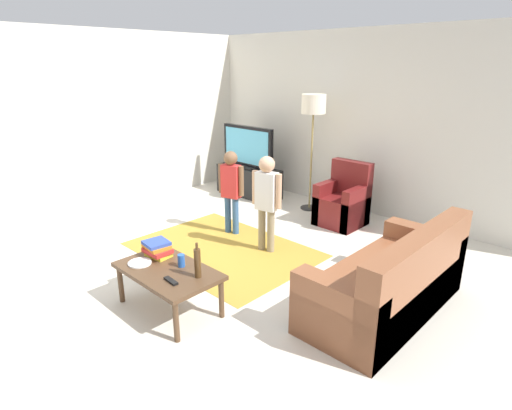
# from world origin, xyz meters

# --- Properties ---
(ground) EXTENTS (7.80, 7.80, 0.00)m
(ground) POSITION_xyz_m (0.00, 0.00, 0.00)
(ground) COLOR beige
(wall_back) EXTENTS (6.00, 0.12, 2.70)m
(wall_back) POSITION_xyz_m (0.00, 3.00, 1.35)
(wall_back) COLOR silver
(wall_back) RESTS_ON ground
(wall_left) EXTENTS (0.12, 6.00, 2.70)m
(wall_left) POSITION_xyz_m (-3.00, 0.00, 1.35)
(wall_left) COLOR silver
(wall_left) RESTS_ON ground
(area_rug) EXTENTS (2.20, 1.60, 0.01)m
(area_rug) POSITION_xyz_m (-0.42, 0.44, 0.00)
(area_rug) COLOR #B28C33
(area_rug) RESTS_ON ground
(tv_stand) EXTENTS (1.20, 0.44, 0.50)m
(tv_stand) POSITION_xyz_m (-1.81, 2.30, 0.24)
(tv_stand) COLOR black
(tv_stand) RESTS_ON ground
(tv) EXTENTS (1.10, 0.28, 0.71)m
(tv) POSITION_xyz_m (-1.81, 2.28, 0.85)
(tv) COLOR black
(tv) RESTS_ON tv_stand
(couch) EXTENTS (0.80, 1.80, 0.86)m
(couch) POSITION_xyz_m (1.75, 0.59, 0.29)
(couch) COLOR brown
(couch) RESTS_ON ground
(armchair) EXTENTS (0.60, 0.60, 0.90)m
(armchair) POSITION_xyz_m (0.15, 2.26, 0.30)
(armchair) COLOR maroon
(armchair) RESTS_ON ground
(floor_lamp) EXTENTS (0.36, 0.36, 1.78)m
(floor_lamp) POSITION_xyz_m (-0.59, 2.45, 1.54)
(floor_lamp) COLOR #262626
(floor_lamp) RESTS_ON ground
(child_near_tv) EXTENTS (0.37, 0.19, 1.14)m
(child_near_tv) POSITION_xyz_m (-0.75, 0.90, 0.68)
(child_near_tv) COLOR #33598C
(child_near_tv) RESTS_ON ground
(child_center) EXTENTS (0.39, 0.19, 1.19)m
(child_center) POSITION_xyz_m (-0.02, 0.80, 0.72)
(child_center) COLOR gray
(child_center) RESTS_ON ground
(coffee_table) EXTENTS (1.00, 0.60, 0.42)m
(coffee_table) POSITION_xyz_m (0.21, -0.80, 0.37)
(coffee_table) COLOR #513823
(coffee_table) RESTS_ON ground
(book_stack) EXTENTS (0.29, 0.24, 0.15)m
(book_stack) POSITION_xyz_m (-0.09, -0.70, 0.50)
(book_stack) COLOR yellow
(book_stack) RESTS_ON coffee_table
(bottle) EXTENTS (0.06, 0.06, 0.33)m
(bottle) POSITION_xyz_m (0.53, -0.70, 0.56)
(bottle) COLOR #4C3319
(bottle) RESTS_ON coffee_table
(tv_remote) EXTENTS (0.17, 0.06, 0.02)m
(tv_remote) POSITION_xyz_m (0.43, -0.92, 0.43)
(tv_remote) COLOR black
(tv_remote) RESTS_ON coffee_table
(soda_can) EXTENTS (0.07, 0.07, 0.12)m
(soda_can) POSITION_xyz_m (0.26, -0.68, 0.48)
(soda_can) COLOR #2659B2
(soda_can) RESTS_ON coffee_table
(plate) EXTENTS (0.22, 0.22, 0.02)m
(plate) POSITION_xyz_m (-0.07, -0.92, 0.43)
(plate) COLOR white
(plate) RESTS_ON coffee_table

